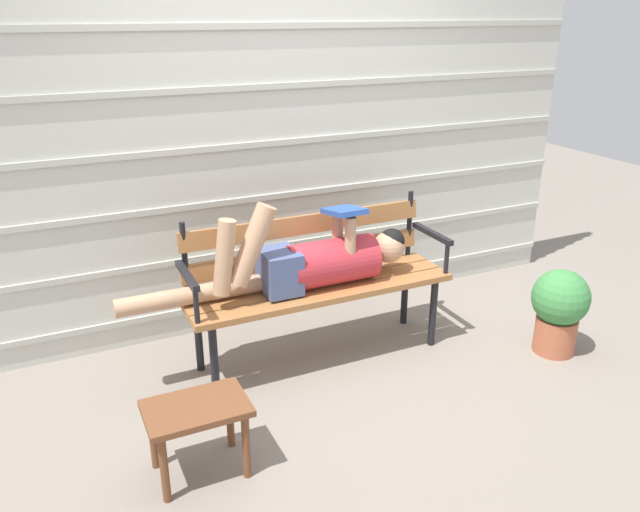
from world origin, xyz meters
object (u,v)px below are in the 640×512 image
park_bench (315,274)px  reclining_person (310,261)px  footstool (197,418)px  potted_plant (559,307)px

park_bench → reclining_person: size_ratio=0.93×
park_bench → footstool: size_ratio=3.49×
potted_plant → park_bench: bearing=155.2°
reclining_person → park_bench: bearing=45.7°
park_bench → footstool: bearing=-140.7°
park_bench → potted_plant: park_bench is taller
potted_plant → footstool: bearing=-176.4°
footstool → potted_plant: size_ratio=0.85×
reclining_person → potted_plant: bearing=-21.5°
reclining_person → footstool: bearing=-141.2°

